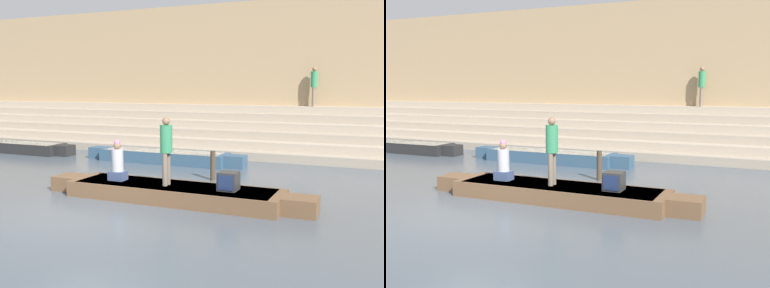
% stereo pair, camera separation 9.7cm
% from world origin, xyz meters
% --- Properties ---
extents(ground_plane, '(120.00, 120.00, 0.00)m').
position_xyz_m(ground_plane, '(0.00, 0.00, 0.00)').
color(ground_plane, '#4C5660').
extents(ghat_steps, '(36.00, 4.07, 1.98)m').
position_xyz_m(ghat_steps, '(0.00, 11.00, 0.71)').
color(ghat_steps, tan).
rests_on(ghat_steps, ground).
extents(back_wall, '(34.20, 1.28, 6.77)m').
position_xyz_m(back_wall, '(0.00, 13.07, 3.36)').
color(back_wall, tan).
rests_on(back_wall, ground).
extents(rowboat_main, '(7.10, 1.48, 0.40)m').
position_xyz_m(rowboat_main, '(1.38, 1.81, 0.21)').
color(rowboat_main, brown).
rests_on(rowboat_main, ground).
extents(person_standing, '(0.31, 0.31, 1.71)m').
position_xyz_m(person_standing, '(1.23, 1.75, 1.39)').
color(person_standing, '#756656').
rests_on(person_standing, rowboat_main).
extents(person_rowing, '(0.43, 0.34, 1.07)m').
position_xyz_m(person_rowing, '(-0.23, 1.79, 0.84)').
color(person_rowing, '#3D4C75').
rests_on(person_rowing, rowboat_main).
extents(tv_set, '(0.45, 0.47, 0.44)m').
position_xyz_m(tv_set, '(2.83, 1.84, 0.62)').
color(tv_set, '#2D2D2D').
rests_on(tv_set, rowboat_main).
extents(moored_boat_shore, '(6.40, 1.15, 0.44)m').
position_xyz_m(moored_boat_shore, '(-1.42, 6.82, 0.24)').
color(moored_boat_shore, '#33516B').
rests_on(moored_boat_shore, ground).
extents(moored_boat_distant, '(5.75, 1.15, 0.44)m').
position_xyz_m(moored_boat_distant, '(-8.50, 6.72, 0.24)').
color(moored_boat_distant, black).
rests_on(moored_boat_distant, ground).
extents(mooring_post, '(0.16, 0.16, 0.91)m').
position_xyz_m(mooring_post, '(1.43, 4.53, 0.45)').
color(mooring_post, '#473828').
rests_on(mooring_post, ground).
extents(person_on_steps, '(0.29, 0.29, 1.72)m').
position_xyz_m(person_on_steps, '(3.30, 12.13, 2.99)').
color(person_on_steps, '#756656').
rests_on(person_on_steps, ghat_steps).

